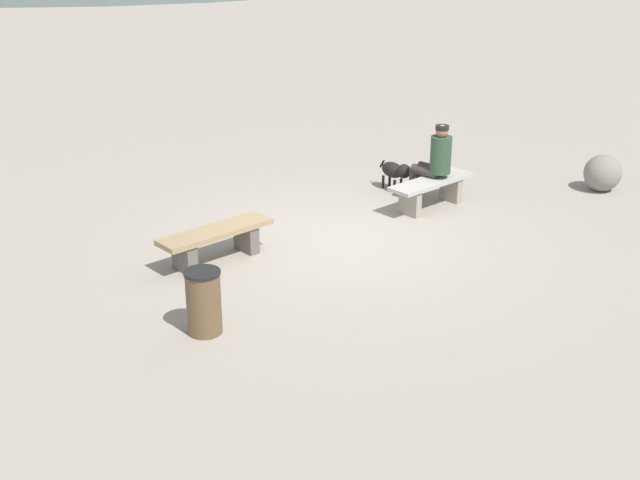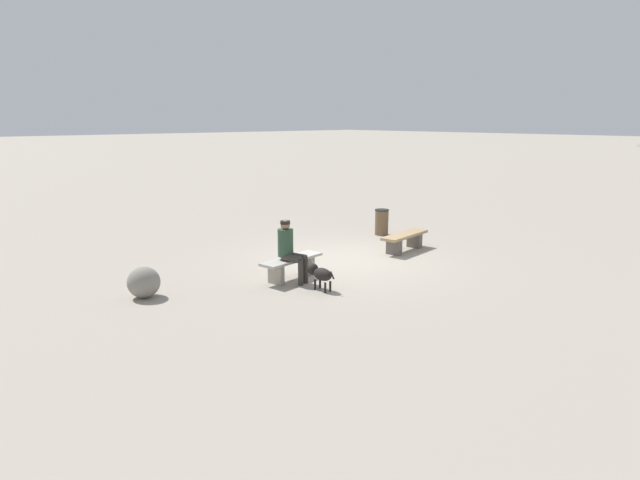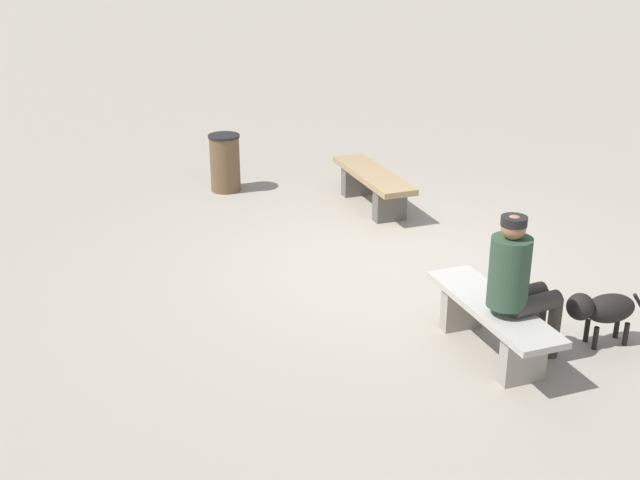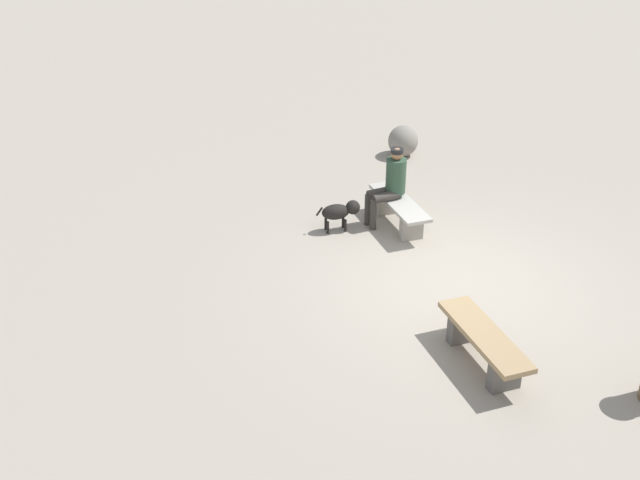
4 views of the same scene
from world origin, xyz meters
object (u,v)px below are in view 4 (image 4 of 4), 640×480
Objects in this scene: boulder at (403,141)px; bench_left at (484,343)px; seated_person at (390,182)px; dog at (341,211)px; bench_right at (399,209)px.

bench_left is at bearing 171.79° from boulder.
seated_person is at bearing -6.72° from bench_left.
seated_person is (3.88, 0.10, 0.43)m from bench_left.
seated_person is 0.93m from dog.
dog is at bearing 78.28° from bench_right.
bench_right is at bearing 162.13° from boulder.
seated_person is (0.16, 0.12, 0.42)m from bench_right.
boulder is at bearing -16.35° from bench_left.
bench_left is at bearing -77.94° from dog.
bench_left is 3.91m from seated_person.
boulder is (2.72, -1.05, -0.44)m from seated_person.
bench_left is 3.90m from dog.
dog is at bearing 146.17° from boulder.
bench_left is 1.29× the size of seated_person.
bench_left is 3.73m from bench_right.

